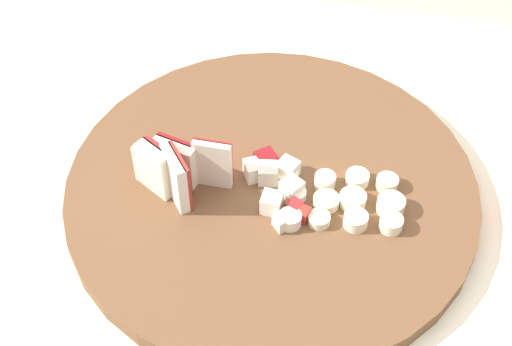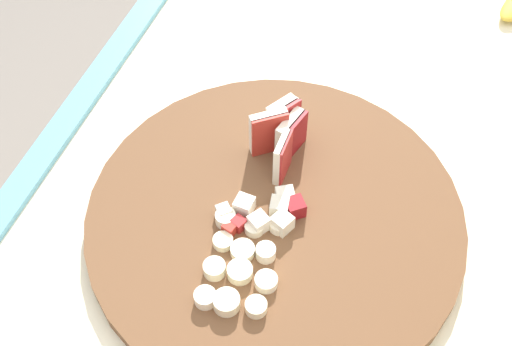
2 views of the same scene
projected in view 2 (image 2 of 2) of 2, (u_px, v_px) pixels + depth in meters
cutting_board at (275, 219)px, 0.82m from camera, size 0.45×0.45×0.02m
apple_wedge_fan at (282, 132)px, 0.85m from camera, size 0.11×0.06×0.06m
apple_dice_pile at (268, 212)px, 0.80m from camera, size 0.08×0.10×0.02m
banana_slice_rows at (240, 265)px, 0.77m from camera, size 0.14×0.10×0.02m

